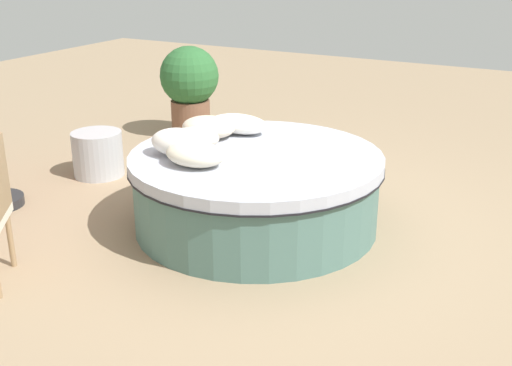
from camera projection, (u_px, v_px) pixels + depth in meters
ground_plane at (256, 225)px, 5.22m from camera, size 16.00×16.00×0.00m
round_bed at (256, 189)px, 5.11m from camera, size 2.01×2.01×0.61m
throw_pillow_0 at (239, 124)px, 5.53m from camera, size 0.55×0.31×0.16m
throw_pillow_1 at (209, 127)px, 5.40m from camera, size 0.47×0.39×0.18m
throw_pillow_2 at (196, 137)px, 5.16m from camera, size 0.41×0.31×0.15m
throw_pillow_3 at (180, 143)px, 4.92m from camera, size 0.49×0.33×0.21m
throw_pillow_4 at (195, 154)px, 4.72m from camera, size 0.47×0.34×0.17m
planter at (190, 85)px, 7.44m from camera, size 0.69×0.69×1.06m
side_table at (98, 154)px, 6.26m from camera, size 0.49×0.49×0.44m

